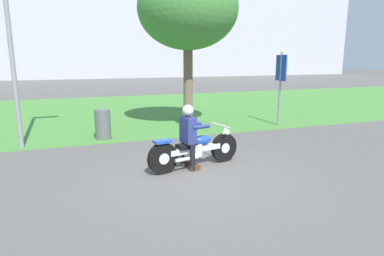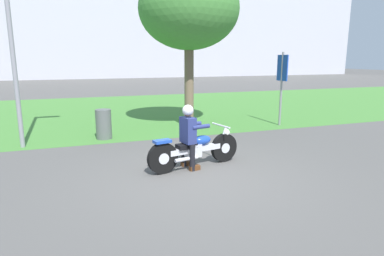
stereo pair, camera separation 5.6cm
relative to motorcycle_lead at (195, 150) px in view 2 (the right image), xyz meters
The scene contains 8 objects.
ground 0.78m from the motorcycle_lead, 103.43° to the right, with size 120.00×120.00×0.00m, color #565451.
grass_verge 8.79m from the motorcycle_lead, 91.02° to the left, with size 60.00×12.00×0.01m, color #478438.
stadium_facade 39.82m from the motorcycle_lead, 81.80° to the left, with size 63.88×8.00×17.37m, color silver.
motorcycle_lead is the anchor object (origin of this frame).
rider_lead 0.46m from the motorcycle_lead, 168.92° to the right, with size 0.61×0.54×1.41m.
tree_roadside 5.79m from the motorcycle_lead, 72.78° to the left, with size 3.38×3.38×5.35m.
trash_can 3.79m from the motorcycle_lead, 116.39° to the left, with size 0.46×0.46×0.89m, color #595E5B.
sign_banner 5.81m from the motorcycle_lead, 37.23° to the left, with size 0.08×0.60×2.60m.
Camera 2 is at (-2.24, -5.92, 2.37)m, focal length 30.75 mm.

